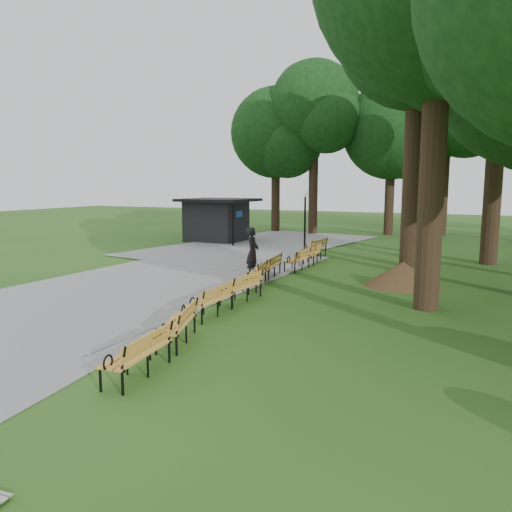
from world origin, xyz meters
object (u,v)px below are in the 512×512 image
at_px(bench_1, 176,324).
at_px(bench_2, 210,300).
at_px(bench_5, 269,266).
at_px(bench_4, 255,275).
at_px(bench_3, 241,287).
at_px(dirt_mound, 403,274).
at_px(kiosk, 216,220).
at_px(bench_0, 137,353).
at_px(bench_7, 312,253).
at_px(lamp_post, 305,209).
at_px(lawn_tree_4, 502,59).
at_px(bench_6, 297,259).
at_px(lawn_tree_2, 419,26).
at_px(bench_8, 314,248).
at_px(person, 253,252).

relative_size(bench_1, bench_2, 1.00).
bearing_deg(bench_5, bench_4, 1.30).
bearing_deg(bench_3, bench_1, 11.84).
distance_m(dirt_mound, bench_4, 5.12).
relative_size(kiosk, bench_0, 2.22).
distance_m(bench_0, bench_7, 14.18).
height_order(lamp_post, lawn_tree_4, lawn_tree_4).
bearing_deg(bench_7, lamp_post, -160.71).
xyz_separation_m(lamp_post, dirt_mound, (5.85, -6.44, -1.85)).
bearing_deg(bench_2, bench_7, -177.68).
height_order(kiosk, bench_6, kiosk).
relative_size(lamp_post, bench_5, 1.67).
xyz_separation_m(bench_0, bench_5, (-1.68, 10.04, 0.00)).
height_order(kiosk, bench_1, kiosk).
bearing_deg(bench_6, lawn_tree_2, 127.06).
relative_size(kiosk, bench_8, 2.22).
xyz_separation_m(person, kiosk, (-7.09, 9.78, 0.36)).
xyz_separation_m(bench_7, bench_8, (-0.55, 1.92, 0.00)).
bearing_deg(person, dirt_mound, -94.28).
xyz_separation_m(kiosk, bench_3, (8.49, -13.57, -0.88)).
bearing_deg(lawn_tree_4, bench_5, -136.99).
bearing_deg(bench_7, lawn_tree_2, 95.83).
height_order(bench_8, lawn_tree_2, lawn_tree_2).
distance_m(bench_4, bench_5, 1.92).
distance_m(bench_8, lawn_tree_4, 11.40).
height_order(person, bench_5, person).
bearing_deg(bench_5, bench_2, 0.24).
distance_m(person, bench_1, 8.25).
bearing_deg(kiosk, dirt_mound, -34.79).
bearing_deg(bench_0, lawn_tree_4, 154.66).
distance_m(kiosk, bench_2, 17.68).
height_order(dirt_mound, bench_2, dirt_mound).
distance_m(bench_1, bench_3, 4.25).
xyz_separation_m(lamp_post, bench_5, (0.95, -6.79, -1.85)).
bearing_deg(bench_0, bench_5, -176.81).
bearing_deg(bench_6, bench_2, 3.79).
bearing_deg(lawn_tree_2, bench_1, -103.77).
bearing_deg(bench_7, bench_2, -4.41).
relative_size(person, lawn_tree_4, 0.16).
height_order(lamp_post, bench_5, lamp_post).
xyz_separation_m(lamp_post, bench_4, (1.24, -8.69, -1.85)).
xyz_separation_m(bench_1, bench_5, (-1.24, 8.09, 0.00)).
height_order(person, lawn_tree_2, lawn_tree_2).
xyz_separation_m(bench_3, bench_7, (-0.37, 7.95, 0.00)).
relative_size(bench_4, bench_7, 1.00).
bearing_deg(bench_3, bench_0, 13.77).
relative_size(dirt_mound, bench_3, 1.16).
distance_m(dirt_mound, bench_0, 10.88).
bearing_deg(bench_8, dirt_mound, 50.71).
distance_m(bench_1, bench_5, 8.19).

